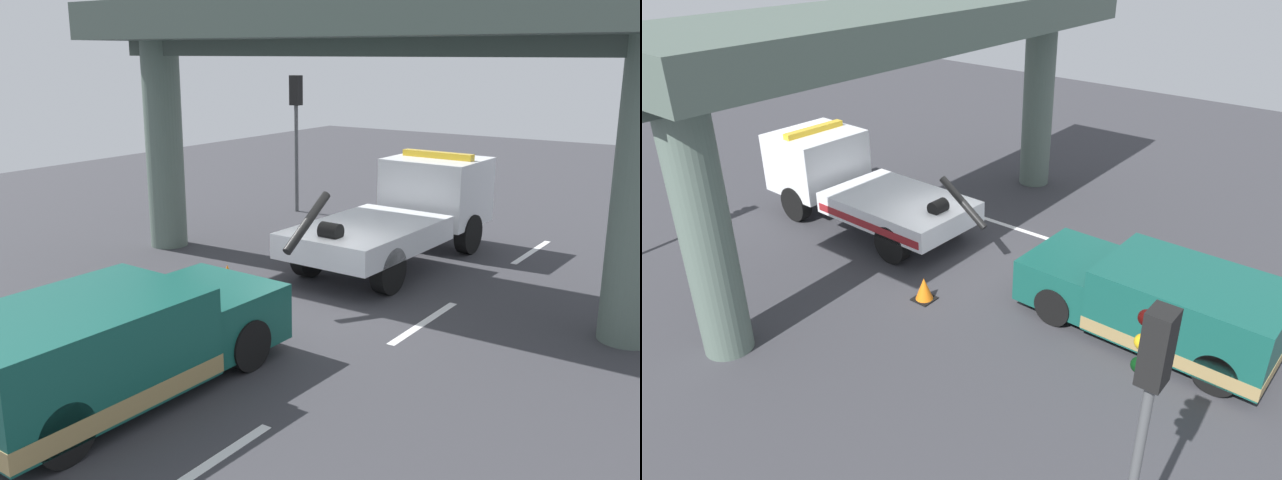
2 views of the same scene
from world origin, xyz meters
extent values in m
cube|color=#38383D|center=(0.00, 0.00, -0.05)|extent=(60.00, 40.00, 0.10)
cube|color=silver|center=(-6.00, -2.40, 0.00)|extent=(2.60, 0.16, 0.01)
cube|color=silver|center=(0.00, -2.40, 0.00)|extent=(2.60, 0.16, 0.01)
cube|color=silver|center=(6.00, -2.40, 0.00)|extent=(2.60, 0.16, 0.01)
cube|color=white|center=(1.88, 0.03, 0.93)|extent=(3.90, 2.50, 0.55)
cube|color=white|center=(5.21, -0.05, 1.48)|extent=(2.11, 2.35, 1.65)
cube|color=black|center=(5.82, -0.07, 1.84)|extent=(0.12, 2.21, 0.66)
cube|color=maroon|center=(1.91, 1.23, 0.84)|extent=(3.65, 0.11, 0.20)
cylinder|color=black|center=(-0.31, 0.08, 1.66)|extent=(1.42, 0.22, 1.07)
cylinder|color=black|center=(0.50, 0.06, 1.32)|extent=(0.37, 0.46, 0.36)
cube|color=yellow|center=(5.21, -0.05, 2.38)|extent=(0.29, 1.93, 0.16)
cylinder|color=black|center=(5.04, 0.99, 0.50)|extent=(1.01, 0.34, 1.00)
cylinder|color=black|center=(4.98, -1.09, 0.50)|extent=(1.01, 0.34, 1.00)
cylinder|color=black|center=(1.14, 1.09, 0.50)|extent=(1.01, 0.34, 1.00)
cylinder|color=black|center=(1.09, -0.99, 0.50)|extent=(1.01, 0.34, 1.00)
cube|color=#145147|center=(-5.87, 0.02, 0.91)|extent=(3.51, 2.29, 1.35)
cube|color=#145147|center=(-3.27, -0.05, 0.71)|extent=(1.78, 2.15, 0.95)
cube|color=black|center=(-4.12, -0.03, 1.20)|extent=(0.11, 1.94, 0.59)
cube|color=#9E8451|center=(-5.87, 0.02, 0.41)|extent=(3.53, 2.30, 0.28)
cylinder|color=black|center=(-3.40, 0.91, 0.42)|extent=(0.85, 0.30, 0.84)
cylinder|color=black|center=(-3.45, -1.00, 0.42)|extent=(0.85, 0.30, 0.84)
cylinder|color=black|center=(-6.84, -0.92, 0.42)|extent=(0.85, 0.30, 0.84)
cylinder|color=#596B60|center=(1.25, 5.68, 2.60)|extent=(0.95, 0.95, 5.19)
cube|color=#4B5B52|center=(1.25, 0.00, 5.61)|extent=(3.60, 13.37, 0.84)
cube|color=#3E4A43|center=(1.25, 0.00, 5.01)|extent=(0.50, 12.97, 0.36)
cylinder|color=#515456|center=(6.50, 5.40, 1.67)|extent=(0.12, 0.12, 3.34)
cube|color=black|center=(6.50, 5.40, 3.79)|extent=(0.28, 0.32, 0.90)
sphere|color=#360605|center=(6.66, 5.40, 4.09)|extent=(0.18, 0.18, 0.18)
sphere|color=gold|center=(6.66, 5.40, 3.79)|extent=(0.18, 0.18, 0.18)
sphere|color=black|center=(6.66, 5.40, 3.49)|extent=(0.18, 0.18, 0.18)
cone|color=orange|center=(-0.65, 1.94, 0.28)|extent=(0.42, 0.42, 0.56)
cube|color=black|center=(-0.65, 1.94, 0.01)|extent=(0.47, 0.47, 0.03)
camera|label=1|loc=(-11.52, -8.01, 4.92)|focal=40.40mm
camera|label=2|loc=(-8.55, 10.59, 7.52)|focal=34.28mm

